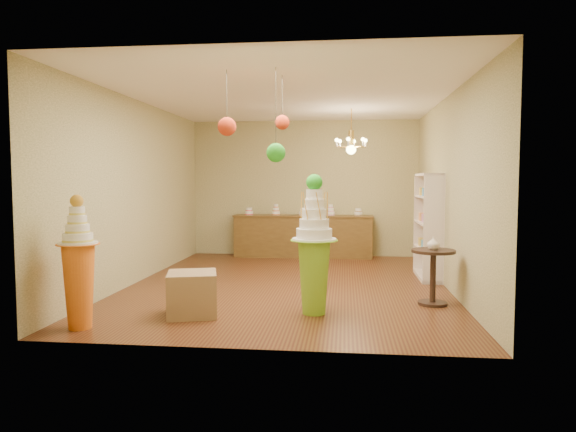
# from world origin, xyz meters

# --- Properties ---
(floor) EXTENTS (6.50, 6.50, 0.00)m
(floor) POSITION_xyz_m (0.00, 0.00, 0.00)
(floor) COLOR #522B16
(floor) RESTS_ON ground
(ceiling) EXTENTS (6.50, 6.50, 0.00)m
(ceiling) POSITION_xyz_m (0.00, 0.00, 3.00)
(ceiling) COLOR white
(ceiling) RESTS_ON ground
(wall_back) EXTENTS (5.00, 0.04, 3.00)m
(wall_back) POSITION_xyz_m (0.00, 3.25, 1.50)
(wall_back) COLOR tan
(wall_back) RESTS_ON ground
(wall_front) EXTENTS (5.00, 0.04, 3.00)m
(wall_front) POSITION_xyz_m (0.00, -3.25, 1.50)
(wall_front) COLOR tan
(wall_front) RESTS_ON ground
(wall_left) EXTENTS (0.04, 6.50, 3.00)m
(wall_left) POSITION_xyz_m (-2.50, 0.00, 1.50)
(wall_left) COLOR tan
(wall_left) RESTS_ON ground
(wall_right) EXTENTS (0.04, 6.50, 3.00)m
(wall_right) POSITION_xyz_m (2.50, 0.00, 1.50)
(wall_right) COLOR tan
(wall_right) RESTS_ON ground
(pedestal_green) EXTENTS (0.71, 0.71, 1.76)m
(pedestal_green) POSITION_xyz_m (0.53, -1.81, 0.72)
(pedestal_green) COLOR #80C12A
(pedestal_green) RESTS_ON floor
(pedestal_orange) EXTENTS (0.52, 0.52, 1.52)m
(pedestal_orange) POSITION_xyz_m (-2.08, -2.75, 0.62)
(pedestal_orange) COLOR orange
(pedestal_orange) RESTS_ON floor
(burlap_riser) EXTENTS (0.73, 0.73, 0.54)m
(burlap_riser) POSITION_xyz_m (-0.98, -2.05, 0.27)
(burlap_riser) COLOR #8D6F4C
(burlap_riser) RESTS_ON floor
(sideboard) EXTENTS (3.04, 0.54, 1.16)m
(sideboard) POSITION_xyz_m (0.00, 2.97, 0.48)
(sideboard) COLOR brown
(sideboard) RESTS_ON floor
(shelving_unit) EXTENTS (0.33, 1.20, 1.80)m
(shelving_unit) POSITION_xyz_m (2.34, 0.80, 0.90)
(shelving_unit) COLOR silver
(shelving_unit) RESTS_ON floor
(round_table) EXTENTS (0.76, 0.76, 0.75)m
(round_table) POSITION_xyz_m (2.10, -1.16, 0.49)
(round_table) COLOR black
(round_table) RESTS_ON floor
(vase) EXTENTS (0.22, 0.22, 0.18)m
(vase) POSITION_xyz_m (2.10, -1.16, 0.84)
(vase) COLOR silver
(vase) RESTS_ON round_table
(pom_red_left) EXTENTS (0.22, 0.22, 0.78)m
(pom_red_left) POSITION_xyz_m (-0.51, -2.09, 2.33)
(pom_red_left) COLOR #383528
(pom_red_left) RESTS_ON ceiling
(pom_green_mid) EXTENTS (0.23, 0.23, 1.11)m
(pom_green_mid) POSITION_xyz_m (0.10, -2.18, 2.01)
(pom_green_mid) COLOR #383528
(pom_green_mid) RESTS_ON ceiling
(pom_red_right) EXTENTS (0.18, 0.18, 0.68)m
(pom_red_right) POSITION_xyz_m (0.11, -1.70, 2.42)
(pom_red_right) COLOR #383528
(pom_red_right) RESTS_ON ceiling
(chandelier) EXTENTS (0.81, 0.81, 0.85)m
(chandelier) POSITION_xyz_m (1.01, 1.40, 2.30)
(chandelier) COLOR gold
(chandelier) RESTS_ON ceiling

